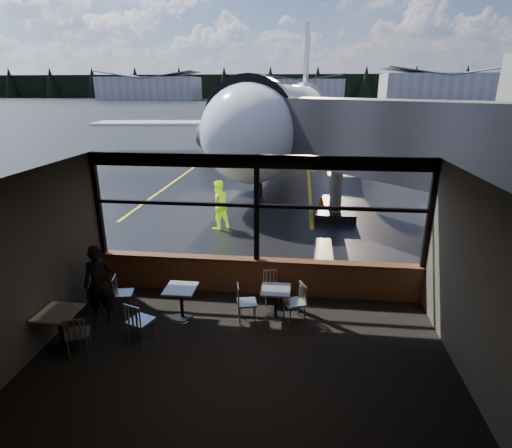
% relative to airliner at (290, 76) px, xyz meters
% --- Properties ---
extents(ground_plane, '(520.00, 520.00, 0.00)m').
position_rel_airliner_xyz_m(ground_plane, '(-0.02, 97.92, -5.82)').
color(ground_plane, black).
rests_on(ground_plane, ground).
extents(carpet_floor, '(8.00, 6.00, 0.01)m').
position_rel_airliner_xyz_m(carpet_floor, '(-0.02, -25.08, -5.81)').
color(carpet_floor, black).
rests_on(carpet_floor, ground).
extents(ceiling, '(8.00, 6.00, 0.04)m').
position_rel_airliner_xyz_m(ceiling, '(-0.02, -25.08, -2.32)').
color(ceiling, '#38332D').
rests_on(ceiling, ground).
extents(wall_left, '(0.04, 6.00, 3.50)m').
position_rel_airliner_xyz_m(wall_left, '(-4.02, -25.08, -4.07)').
color(wall_left, '#4D463E').
rests_on(wall_left, ground).
extents(wall_right, '(0.04, 6.00, 3.50)m').
position_rel_airliner_xyz_m(wall_right, '(3.98, -25.08, -4.07)').
color(wall_right, '#4D463E').
rests_on(wall_right, ground).
extents(wall_back, '(8.00, 0.04, 3.50)m').
position_rel_airliner_xyz_m(wall_back, '(-0.02, -28.08, -4.07)').
color(wall_back, '#4D463E').
rests_on(wall_back, ground).
extents(window_sill, '(8.00, 0.28, 0.90)m').
position_rel_airliner_xyz_m(window_sill, '(-0.02, -22.08, -5.37)').
color(window_sill, '#532C19').
rests_on(window_sill, ground).
extents(window_header, '(8.00, 0.18, 0.30)m').
position_rel_airliner_xyz_m(window_header, '(-0.02, -22.08, -2.47)').
color(window_header, black).
rests_on(window_header, ground).
extents(mullion_left, '(0.12, 0.12, 2.60)m').
position_rel_airliner_xyz_m(mullion_left, '(-3.97, -22.08, -3.62)').
color(mullion_left, black).
rests_on(mullion_left, ground).
extents(mullion_centre, '(0.12, 0.12, 2.60)m').
position_rel_airliner_xyz_m(mullion_centre, '(-0.02, -22.08, -3.62)').
color(mullion_centre, black).
rests_on(mullion_centre, ground).
extents(mullion_right, '(0.12, 0.12, 2.60)m').
position_rel_airliner_xyz_m(mullion_right, '(3.93, -22.08, -3.62)').
color(mullion_right, black).
rests_on(mullion_right, ground).
extents(window_transom, '(8.00, 0.10, 0.08)m').
position_rel_airliner_xyz_m(window_transom, '(-0.02, -22.08, -3.52)').
color(window_transom, black).
rests_on(window_transom, ground).
extents(airliner, '(34.56, 40.41, 11.64)m').
position_rel_airliner_xyz_m(airliner, '(0.00, 0.00, 0.00)').
color(airliner, white).
rests_on(airliner, ground_plane).
extents(jet_bridge, '(9.48, 11.59, 5.06)m').
position_rel_airliner_xyz_m(jet_bridge, '(3.58, -16.58, -3.29)').
color(jet_bridge, '#2A2A2D').
rests_on(jet_bridge, ground_plane).
extents(cafe_table_near, '(0.64, 0.64, 0.71)m').
position_rel_airliner_xyz_m(cafe_table_near, '(0.52, -23.16, -5.47)').
color(cafe_table_near, gray).
rests_on(cafe_table_near, carpet_floor).
extents(cafe_table_mid, '(0.67, 0.67, 0.74)m').
position_rel_airliner_xyz_m(cafe_table_mid, '(-1.57, -23.42, -5.45)').
color(cafe_table_mid, '#A09C93').
rests_on(cafe_table_mid, carpet_floor).
extents(cafe_table_left, '(0.74, 0.74, 0.81)m').
position_rel_airliner_xyz_m(cafe_table_left, '(-3.62, -24.77, -5.41)').
color(cafe_table_left, '#A9A39B').
rests_on(cafe_table_left, carpet_floor).
extents(chair_near_e, '(0.64, 0.64, 0.89)m').
position_rel_airliner_xyz_m(chair_near_e, '(0.95, -23.27, -5.38)').
color(chair_near_e, '#ACA79B').
rests_on(chair_near_e, carpet_floor).
extents(chair_near_w, '(0.57, 0.57, 0.88)m').
position_rel_airliner_xyz_m(chair_near_w, '(-0.10, -23.38, -5.38)').
color(chair_near_w, '#ABA69A').
rests_on(chair_near_w, carpet_floor).
extents(chair_near_n, '(0.53, 0.53, 0.80)m').
position_rel_airliner_xyz_m(chair_near_n, '(0.38, -22.54, -5.42)').
color(chair_near_n, '#B1ACA0').
rests_on(chair_near_n, carpet_floor).
extents(chair_mid_s, '(0.65, 0.65, 0.93)m').
position_rel_airliner_xyz_m(chair_mid_s, '(-2.14, -24.38, -5.35)').
color(chair_mid_s, beige).
rests_on(chair_mid_s, carpet_floor).
extents(chair_mid_w, '(0.56, 0.56, 0.86)m').
position_rel_airliner_xyz_m(chair_mid_w, '(-2.99, -23.26, -5.39)').
color(chair_mid_w, '#B0AC9F').
rests_on(chair_mid_w, carpet_floor).
extents(chair_left_s, '(0.62, 0.62, 0.88)m').
position_rel_airliner_xyz_m(chair_left_s, '(-3.19, -24.90, -5.38)').
color(chair_left_s, beige).
rests_on(chair_left_s, carpet_floor).
extents(passenger, '(0.74, 0.59, 1.76)m').
position_rel_airliner_xyz_m(passenger, '(-3.30, -23.71, -4.94)').
color(passenger, black).
rests_on(passenger, carpet_floor).
extents(ground_crew, '(1.11, 1.09, 1.80)m').
position_rel_airliner_xyz_m(ground_crew, '(-1.98, -17.32, -4.92)').
color(ground_crew, '#BFF219').
rests_on(ground_crew, ground_plane).
extents(cone_nose, '(0.34, 0.34, 0.48)m').
position_rel_airliner_xyz_m(cone_nose, '(1.92, -14.08, -5.58)').
color(cone_nose, '#FF4B08').
rests_on(cone_nose, ground_plane).
extents(cone_wing, '(0.31, 0.31, 0.43)m').
position_rel_airliner_xyz_m(cone_wing, '(-4.27, -3.33, -5.61)').
color(cone_wing, '#F93E07').
rests_on(cone_wing, ground_plane).
extents(hangar_left, '(45.00, 18.00, 11.00)m').
position_rel_airliner_xyz_m(hangar_left, '(-70.02, 157.92, -0.32)').
color(hangar_left, silver).
rests_on(hangar_left, ground_plane).
extents(hangar_mid, '(38.00, 15.00, 10.00)m').
position_rel_airliner_xyz_m(hangar_mid, '(-0.02, 162.92, -0.82)').
color(hangar_mid, silver).
rests_on(hangar_mid, ground_plane).
extents(hangar_right, '(50.00, 20.00, 12.00)m').
position_rel_airliner_xyz_m(hangar_right, '(59.98, 155.92, 0.18)').
color(hangar_right, silver).
rests_on(hangar_right, ground_plane).
extents(fuel_tank_a, '(8.00, 8.00, 6.00)m').
position_rel_airliner_xyz_m(fuel_tank_a, '(-30.02, 159.92, -2.82)').
color(fuel_tank_a, silver).
rests_on(fuel_tank_a, ground_plane).
extents(fuel_tank_b, '(8.00, 8.00, 6.00)m').
position_rel_airliner_xyz_m(fuel_tank_b, '(-20.02, 159.92, -2.82)').
color(fuel_tank_b, silver).
rests_on(fuel_tank_b, ground_plane).
extents(fuel_tank_c, '(8.00, 8.00, 6.00)m').
position_rel_airliner_xyz_m(fuel_tank_c, '(-10.02, 159.92, -2.82)').
color(fuel_tank_c, silver).
rests_on(fuel_tank_c, ground_plane).
extents(treeline, '(360.00, 3.00, 12.00)m').
position_rel_airliner_xyz_m(treeline, '(-0.02, 187.92, 0.18)').
color(treeline, black).
rests_on(treeline, ground_plane).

